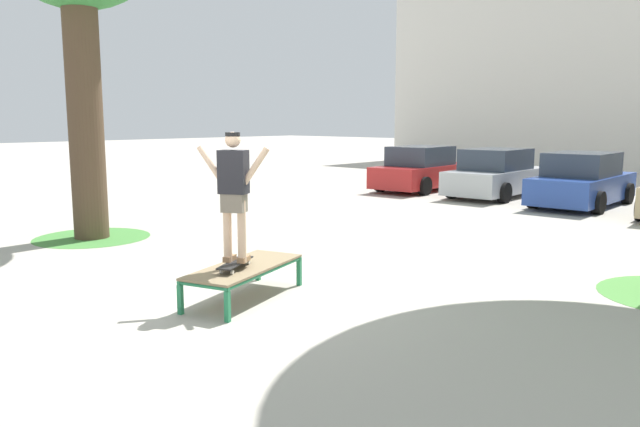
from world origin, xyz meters
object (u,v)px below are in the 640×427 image
(skateboard, at_px, (235,263))
(car_blue, at_px, (582,182))
(car_red, at_px, (422,170))
(skater, at_px, (234,188))
(car_silver, at_px, (497,175))
(skate_box, at_px, (244,269))

(skateboard, xyz_separation_m, car_blue, (-0.11, 12.49, 0.15))
(skateboard, xyz_separation_m, car_red, (-5.61, 12.80, 0.15))
(skateboard, bearing_deg, car_blue, 90.52)
(skateboard, relative_size, car_red, 0.19)
(skateboard, height_order, car_red, car_red)
(skater, height_order, car_red, skater)
(skater, xyz_separation_m, car_blue, (-0.11, 12.49, -0.84))
(car_blue, bearing_deg, skateboard, -89.48)
(car_red, relative_size, car_silver, 1.01)
(skate_box, distance_m, skateboard, 0.24)
(skate_box, xyz_separation_m, car_blue, (-0.05, 12.29, 0.28))
(skater, distance_m, car_blue, 12.51)
(skate_box, distance_m, car_blue, 12.29)
(car_blue, bearing_deg, car_silver, 172.52)
(car_silver, bearing_deg, car_red, -179.04)
(skateboard, xyz_separation_m, skater, (-0.00, 0.00, 0.99))
(car_red, height_order, car_silver, same)
(skateboard, height_order, skater, skater)
(car_red, xyz_separation_m, car_silver, (2.75, 0.05, 0.00))
(skateboard, relative_size, car_silver, 0.19)
(skateboard, relative_size, skater, 0.47)
(car_red, bearing_deg, skateboard, -66.35)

